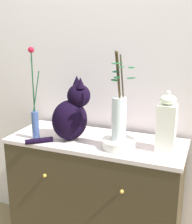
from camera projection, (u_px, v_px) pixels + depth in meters
wall_back at (112, 65)px, 1.99m from camera, size 4.40×0.08×2.60m
sideboard at (96, 199)px, 1.96m from camera, size 1.11×0.47×0.86m
cat_sitting at (72, 114)px, 1.80m from camera, size 0.36×0.33×0.40m
vase_slim_green at (35, 115)px, 1.81m from camera, size 0.07×0.04×0.57m
bowl_porcelain at (118, 144)px, 1.70m from camera, size 0.20×0.20×0.05m
vase_glass_clear at (119, 115)px, 1.65m from camera, size 0.14×0.15×0.51m
jar_lidded_porcelain at (167, 124)px, 1.63m from camera, size 0.10×0.10×0.35m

